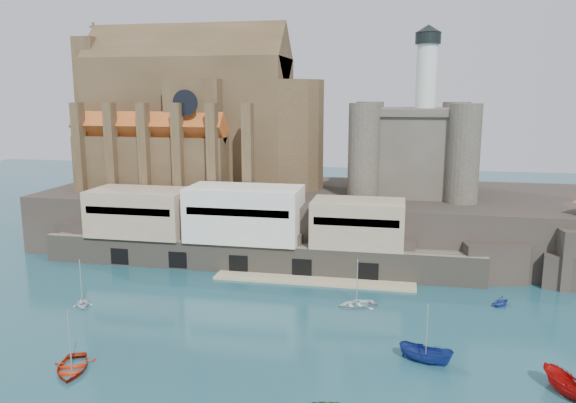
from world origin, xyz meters
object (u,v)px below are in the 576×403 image
at_px(boat_0, 72,370).
at_px(boat_2, 425,362).
at_px(church, 199,122).
at_px(castle_keep, 412,146).

height_order(boat_0, boat_2, boat_0).
relative_size(church, castle_keep, 1.60).
bearing_deg(boat_0, castle_keep, 36.71).
bearing_deg(church, castle_keep, -1.11).
distance_m(castle_keep, boat_2, 49.52).
height_order(church, boat_0, church).
height_order(church, castle_keep, church).
bearing_deg(church, boat_2, -48.42).
xyz_separation_m(castle_keep, boat_0, (-33.86, -54.87, -18.31)).
bearing_deg(castle_keep, church, 178.89).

